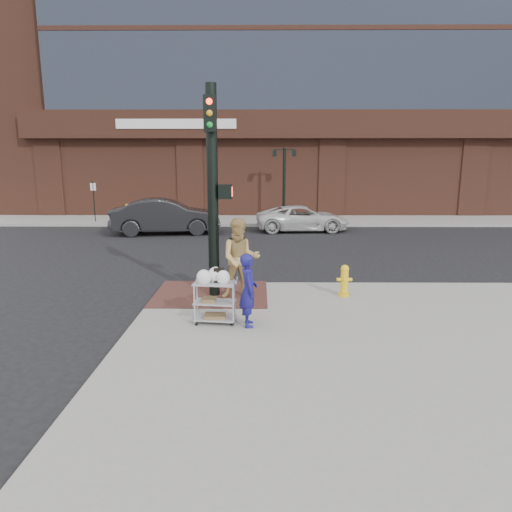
{
  "coord_description": "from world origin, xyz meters",
  "views": [
    {
      "loc": [
        0.61,
        -10.09,
        3.4
      ],
      "look_at": [
        0.53,
        0.26,
        1.25
      ],
      "focal_mm": 32.0,
      "sensor_mm": 36.0,
      "label": 1
    }
  ],
  "objects_px": {
    "utility_cart": "(215,298)",
    "sedan_dark": "(166,216)",
    "traffic_signal_pole": "(213,186)",
    "minivan_white": "(302,218)",
    "woman_blue": "(248,290)",
    "pedestrian_tan": "(240,259)",
    "lamp_post": "(284,176)",
    "fire_hydrant": "(344,280)"
  },
  "relations": [
    {
      "from": "lamp_post",
      "to": "sedan_dark",
      "type": "bearing_deg",
      "value": -142.42
    },
    {
      "from": "woman_blue",
      "to": "traffic_signal_pole",
      "type": "bearing_deg",
      "value": 16.34
    },
    {
      "from": "woman_blue",
      "to": "sedan_dark",
      "type": "bearing_deg",
      "value": 12.25
    },
    {
      "from": "traffic_signal_pole",
      "to": "sedan_dark",
      "type": "height_order",
      "value": "traffic_signal_pole"
    },
    {
      "from": "traffic_signal_pole",
      "to": "sedan_dark",
      "type": "distance_m",
      "value": 11.42
    },
    {
      "from": "pedestrian_tan",
      "to": "minivan_white",
      "type": "xyz_separation_m",
      "value": [
        2.58,
        11.91,
        -0.49
      ]
    },
    {
      "from": "traffic_signal_pole",
      "to": "minivan_white",
      "type": "bearing_deg",
      "value": 74.59
    },
    {
      "from": "pedestrian_tan",
      "to": "fire_hydrant",
      "type": "bearing_deg",
      "value": -1.73
    },
    {
      "from": "lamp_post",
      "to": "woman_blue",
      "type": "bearing_deg",
      "value": -95.29
    },
    {
      "from": "traffic_signal_pole",
      "to": "woman_blue",
      "type": "height_order",
      "value": "traffic_signal_pole"
    },
    {
      "from": "fire_hydrant",
      "to": "sedan_dark",
      "type": "bearing_deg",
      "value": 121.31
    },
    {
      "from": "utility_cart",
      "to": "traffic_signal_pole",
      "type": "bearing_deg",
      "value": 95.24
    },
    {
      "from": "woman_blue",
      "to": "fire_hydrant",
      "type": "height_order",
      "value": "woman_blue"
    },
    {
      "from": "lamp_post",
      "to": "woman_blue",
      "type": "distance_m",
      "value": 17.5
    },
    {
      "from": "traffic_signal_pole",
      "to": "fire_hydrant",
      "type": "distance_m",
      "value": 3.91
    },
    {
      "from": "fire_hydrant",
      "to": "traffic_signal_pole",
      "type": "bearing_deg",
      "value": 179.38
    },
    {
      "from": "traffic_signal_pole",
      "to": "minivan_white",
      "type": "distance_m",
      "value": 12.32
    },
    {
      "from": "traffic_signal_pole",
      "to": "utility_cart",
      "type": "height_order",
      "value": "traffic_signal_pole"
    },
    {
      "from": "sedan_dark",
      "to": "utility_cart",
      "type": "height_order",
      "value": "sedan_dark"
    },
    {
      "from": "sedan_dark",
      "to": "minivan_white",
      "type": "xyz_separation_m",
      "value": [
        6.59,
        0.96,
        -0.21
      ]
    },
    {
      "from": "sedan_dark",
      "to": "minivan_white",
      "type": "distance_m",
      "value": 6.66
    },
    {
      "from": "traffic_signal_pole",
      "to": "utility_cart",
      "type": "distance_m",
      "value": 2.93
    },
    {
      "from": "utility_cart",
      "to": "sedan_dark",
      "type": "bearing_deg",
      "value": 105.62
    },
    {
      "from": "woman_blue",
      "to": "utility_cart",
      "type": "bearing_deg",
      "value": 71.67
    },
    {
      "from": "lamp_post",
      "to": "woman_blue",
      "type": "relative_size",
      "value": 2.71
    },
    {
      "from": "woman_blue",
      "to": "pedestrian_tan",
      "type": "xyz_separation_m",
      "value": [
        -0.23,
        1.9,
        0.23
      ]
    },
    {
      "from": "minivan_white",
      "to": "lamp_post",
      "type": "bearing_deg",
      "value": 8.06
    },
    {
      "from": "woman_blue",
      "to": "sedan_dark",
      "type": "xyz_separation_m",
      "value": [
        -4.24,
        12.85,
        -0.05
      ]
    },
    {
      "from": "lamp_post",
      "to": "traffic_signal_pole",
      "type": "bearing_deg",
      "value": -99.24
    },
    {
      "from": "traffic_signal_pole",
      "to": "sedan_dark",
      "type": "xyz_separation_m",
      "value": [
        -3.37,
        10.73,
        -1.99
      ]
    },
    {
      "from": "sedan_dark",
      "to": "utility_cart",
      "type": "distance_m",
      "value": 13.18
    },
    {
      "from": "woman_blue",
      "to": "sedan_dark",
      "type": "height_order",
      "value": "sedan_dark"
    },
    {
      "from": "traffic_signal_pole",
      "to": "fire_hydrant",
      "type": "height_order",
      "value": "traffic_signal_pole"
    },
    {
      "from": "traffic_signal_pole",
      "to": "pedestrian_tan",
      "type": "distance_m",
      "value": 1.84
    },
    {
      "from": "traffic_signal_pole",
      "to": "minivan_white",
      "type": "xyz_separation_m",
      "value": [
        3.22,
        11.68,
        -2.2
      ]
    },
    {
      "from": "lamp_post",
      "to": "fire_hydrant",
      "type": "bearing_deg",
      "value": -87.37
    },
    {
      "from": "lamp_post",
      "to": "fire_hydrant",
      "type": "xyz_separation_m",
      "value": [
        0.7,
        -15.26,
        -2.07
      ]
    },
    {
      "from": "woman_blue",
      "to": "pedestrian_tan",
      "type": "bearing_deg",
      "value": 1.02
    },
    {
      "from": "woman_blue",
      "to": "fire_hydrant",
      "type": "distance_m",
      "value": 3.13
    },
    {
      "from": "traffic_signal_pole",
      "to": "utility_cart",
      "type": "bearing_deg",
      "value": -84.76
    },
    {
      "from": "minivan_white",
      "to": "utility_cart",
      "type": "height_order",
      "value": "utility_cart"
    },
    {
      "from": "lamp_post",
      "to": "pedestrian_tan",
      "type": "relative_size",
      "value": 2.06
    }
  ]
}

